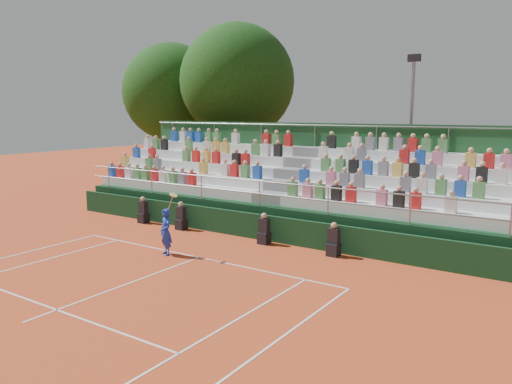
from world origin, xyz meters
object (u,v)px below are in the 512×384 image
Objects in this scene: tree_east at (237,82)px; floodlight_mast at (411,120)px; tennis_player at (166,232)px; tree_west at (171,92)px.

tree_east is 11.29m from floodlight_mast.
tree_west is at bearing 132.31° from tennis_player.
tree_east is (-6.59, 13.32, 5.93)m from tennis_player.
tree_west is 16.58m from floodlight_mast.
tree_west reaches higher than floodlight_mast.
tree_east reaches higher than tree_west.
tree_west is at bearing 178.35° from floodlight_mast.
tree_west is 1.24× the size of floodlight_mast.
floodlight_mast is at bearing 70.73° from tennis_player.
tree_west is 5.46m from tree_east.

